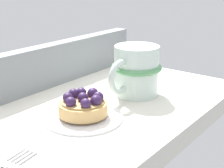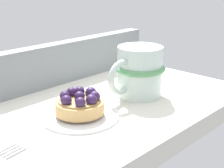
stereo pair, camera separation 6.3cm
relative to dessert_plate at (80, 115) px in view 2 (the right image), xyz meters
The scene contains 5 objects.
ground_plane 4.73cm from the dessert_plate, 28.12° to the left, with size 66.06×35.46×3.80cm, color silver.
window_rail_back 18.85cm from the dessert_plate, 78.65° to the left, with size 64.74×3.27×9.15cm, color gray.
dessert_plate is the anchor object (origin of this frame).
raspberry_tart 2.13cm from the dessert_plate, 21.73° to the right, with size 8.47×8.47×3.92cm.
coffee_mug 16.21cm from the dessert_plate, ahead, with size 14.13×10.31×10.18cm.
Camera 2 is at (-39.14, -43.43, 24.55)cm, focal length 54.46 mm.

